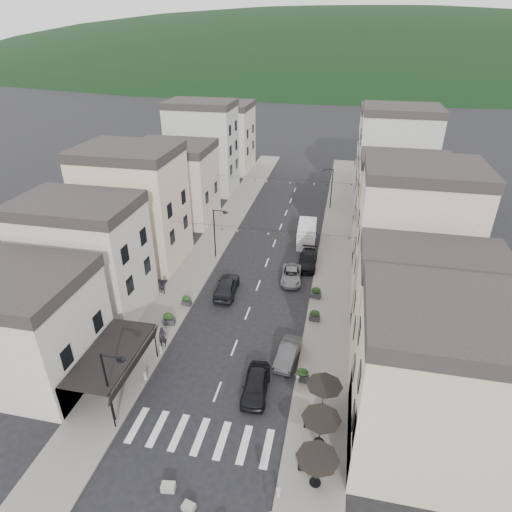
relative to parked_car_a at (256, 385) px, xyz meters
The scene contains 31 objects.
ground 7.14m from the parked_car_a, 113.21° to the right, with size 700.00×700.00×0.00m, color black.
sidewalk_left 27.48m from the parked_car_a, 112.02° to the left, with size 4.00×76.00×0.12m, color slate.
sidewalk_right 25.91m from the parked_car_a, 79.55° to the left, with size 4.00×76.00×0.12m, color slate.
hill_backdrop 293.49m from the parked_car_a, 90.55° to the left, with size 640.00×360.00×70.00m, color black.
boutique_building 18.65m from the parked_car_a, behind, with size 12.00×8.00×8.00m, color #ACA69D.
bistro_building 12.70m from the parked_car_a, 12.19° to the right, with size 10.00×8.00×10.00m, color #BEB597.
boutique_awning 10.43m from the parked_car_a, behind, with size 3.77×7.50×3.28m.
buildings_row_left 36.10m from the parked_car_a, 118.99° to the left, with size 10.20×54.16×14.00m.
buildings_row_right 32.74m from the parked_car_a, 68.74° to the left, with size 10.20×54.16×14.50m.
cafe_terrace 6.36m from the parked_car_a, 37.27° to the right, with size 2.50×8.10×2.53m.
streetlamp_left_near 10.17m from the parked_car_a, 152.29° to the right, with size 1.70×0.56×6.00m.
streetlamp_left_far 21.50m from the parked_car_a, 113.88° to the left, with size 1.70×0.56×6.00m.
streetlamp_right_far 37.71m from the parked_car_a, 85.39° to the left, with size 1.70×0.56×6.00m.
bollards 3.00m from the parked_car_a, 159.83° to the right, with size 11.66×10.26×0.60m.
bunting_near 16.47m from the parked_car_a, 100.26° to the left, with size 19.00×0.28×0.62m.
bunting_far 31.97m from the parked_car_a, 95.08° to the left, with size 19.00×0.28×0.62m.
parked_car_a is the anchor object (origin of this frame).
parked_car_b 4.35m from the parked_car_a, 65.58° to the left, with size 1.45×4.15×1.37m, color #343437.
parked_car_c 16.18m from the parked_car_a, 88.52° to the left, with size 2.09×4.53×1.26m, color gray.
parked_car_d 19.80m from the parked_car_a, 84.78° to the left, with size 1.99×4.90×1.42m, color black.
parked_car_e 13.52m from the parked_car_a, 114.46° to the left, with size 2.02×5.03×1.71m, color black.
delivery_van 25.60m from the parked_car_a, 87.65° to the left, with size 2.44×5.59×2.63m.
pedestrian_a 9.21m from the parked_car_a, 159.11° to the left, with size 0.70×0.46×1.91m, color black.
pedestrian_b 16.08m from the parked_car_a, 137.54° to the left, with size 0.77×0.60×1.59m, color black.
concrete_block_a 9.11m from the parked_car_a, 112.15° to the right, with size 0.80×0.50×0.50m, color gray.
concrete_block_c 9.47m from the parked_car_a, 101.52° to the right, with size 0.70×0.50×0.40m, color gray.
planter_la 11.25m from the parked_car_a, 146.03° to the left, with size 1.15×0.74×1.21m.
planter_lb 12.91m from the parked_car_a, 132.96° to the left, with size 1.00×0.68×1.03m.
planter_ra 3.69m from the parked_car_a, 29.74° to the left, with size 1.12×0.79×1.13m.
planter_rb 10.15m from the parked_car_a, 70.03° to the left, with size 1.00×0.58×1.10m.
planter_rc 13.68m from the parked_car_a, 76.23° to the left, with size 1.11×0.68×1.18m.
Camera 1 is at (7.54, -15.95, 23.90)m, focal length 30.00 mm.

